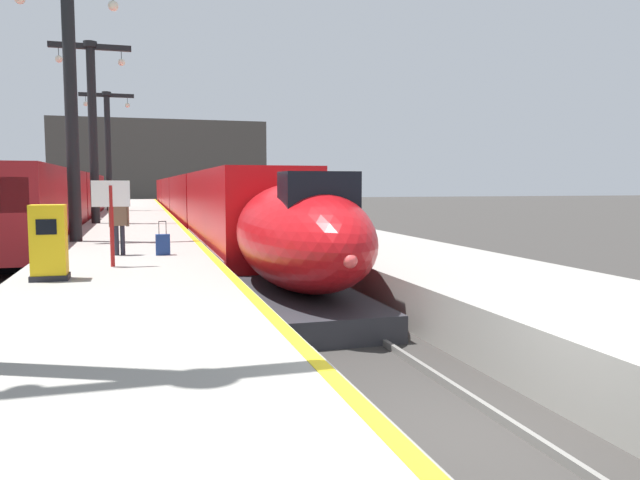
{
  "coord_description": "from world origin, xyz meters",
  "views": [
    {
      "loc": [
        -3.68,
        -6.4,
        3.09
      ],
      "look_at": [
        0.28,
        7.09,
        1.8
      ],
      "focal_mm": 34.47,
      "sensor_mm": 36.0,
      "label": 1
    }
  ],
  "objects_px": {
    "station_column_distant": "(108,139)",
    "passenger_near_edge": "(119,221)",
    "regional_train_adjacent": "(61,200)",
    "station_column_far": "(92,115)",
    "departure_info_board": "(111,206)",
    "ticket_machine_yellow": "(49,245)",
    "highspeed_train_main": "(190,199)",
    "rolling_suitcase": "(163,245)",
    "station_column_mid": "(70,83)"
  },
  "relations": [
    {
      "from": "station_column_far",
      "to": "station_column_distant",
      "type": "distance_m",
      "value": 16.09
    },
    {
      "from": "station_column_far",
      "to": "departure_info_board",
      "type": "xyz_separation_m",
      "value": [
        1.54,
        -18.02,
        -4.05
      ]
    },
    {
      "from": "station_column_mid",
      "to": "station_column_far",
      "type": "bearing_deg",
      "value": 90.0
    },
    {
      "from": "highspeed_train_main",
      "to": "station_column_distant",
      "type": "height_order",
      "value": "station_column_distant"
    },
    {
      "from": "highspeed_train_main",
      "to": "ticket_machine_yellow",
      "type": "distance_m",
      "value": 34.17
    },
    {
      "from": "highspeed_train_main",
      "to": "station_column_mid",
      "type": "relative_size",
      "value": 8.25
    },
    {
      "from": "ticket_machine_yellow",
      "to": "passenger_near_edge",
      "type": "bearing_deg",
      "value": 73.62
    },
    {
      "from": "station_column_mid",
      "to": "rolling_suitcase",
      "type": "bearing_deg",
      "value": -61.89
    },
    {
      "from": "regional_train_adjacent",
      "to": "passenger_near_edge",
      "type": "height_order",
      "value": "regional_train_adjacent"
    },
    {
      "from": "station_column_far",
      "to": "regional_train_adjacent",
      "type": "bearing_deg",
      "value": 113.66
    },
    {
      "from": "station_column_distant",
      "to": "passenger_near_edge",
      "type": "distance_m",
      "value": 31.93
    },
    {
      "from": "station_column_far",
      "to": "rolling_suitcase",
      "type": "xyz_separation_m",
      "value": [
        2.82,
        -15.82,
        -5.25
      ]
    },
    {
      "from": "regional_train_adjacent",
      "to": "ticket_machine_yellow",
      "type": "xyz_separation_m",
      "value": [
        2.55,
        -24.89,
        -0.34
      ]
    },
    {
      "from": "station_column_distant",
      "to": "rolling_suitcase",
      "type": "relative_size",
      "value": 9.17
    },
    {
      "from": "highspeed_train_main",
      "to": "station_column_far",
      "type": "relative_size",
      "value": 8.24
    },
    {
      "from": "departure_info_board",
      "to": "passenger_near_edge",
      "type": "bearing_deg",
      "value": 87.86
    },
    {
      "from": "ticket_machine_yellow",
      "to": "departure_info_board",
      "type": "bearing_deg",
      "value": 57.2
    },
    {
      "from": "highspeed_train_main",
      "to": "station_column_distant",
      "type": "relative_size",
      "value": 8.45
    },
    {
      "from": "highspeed_train_main",
      "to": "station_column_mid",
      "type": "bearing_deg",
      "value": -103.6
    },
    {
      "from": "rolling_suitcase",
      "to": "departure_info_board",
      "type": "bearing_deg",
      "value": -120.25
    },
    {
      "from": "station_column_far",
      "to": "station_column_distant",
      "type": "height_order",
      "value": "station_column_far"
    },
    {
      "from": "highspeed_train_main",
      "to": "passenger_near_edge",
      "type": "bearing_deg",
      "value": -98.27
    },
    {
      "from": "ticket_machine_yellow",
      "to": "station_column_far",
      "type": "bearing_deg",
      "value": 91.01
    },
    {
      "from": "station_column_mid",
      "to": "passenger_near_edge",
      "type": "bearing_deg",
      "value": -71.72
    },
    {
      "from": "ticket_machine_yellow",
      "to": "departure_info_board",
      "type": "height_order",
      "value": "departure_info_board"
    },
    {
      "from": "passenger_near_edge",
      "to": "ticket_machine_yellow",
      "type": "bearing_deg",
      "value": -106.38
    },
    {
      "from": "station_column_distant",
      "to": "passenger_near_edge",
      "type": "relative_size",
      "value": 5.33
    },
    {
      "from": "station_column_distant",
      "to": "passenger_near_edge",
      "type": "height_order",
      "value": "station_column_distant"
    },
    {
      "from": "station_column_mid",
      "to": "highspeed_train_main",
      "type": "bearing_deg",
      "value": 76.4
    },
    {
      "from": "rolling_suitcase",
      "to": "station_column_far",
      "type": "bearing_deg",
      "value": 100.12
    },
    {
      "from": "regional_train_adjacent",
      "to": "station_column_distant",
      "type": "xyz_separation_m",
      "value": [
        2.2,
        11.06,
        4.35
      ]
    },
    {
      "from": "station_column_distant",
      "to": "highspeed_train_main",
      "type": "bearing_deg",
      "value": -20.75
    },
    {
      "from": "rolling_suitcase",
      "to": "passenger_near_edge",
      "type": "bearing_deg",
      "value": 164.44
    },
    {
      "from": "station_column_distant",
      "to": "station_column_mid",
      "type": "bearing_deg",
      "value": -90.0
    },
    {
      "from": "passenger_near_edge",
      "to": "station_column_mid",
      "type": "bearing_deg",
      "value": 108.28
    },
    {
      "from": "regional_train_adjacent",
      "to": "highspeed_train_main",
      "type": "bearing_deg",
      "value": 47.46
    },
    {
      "from": "regional_train_adjacent",
      "to": "passenger_near_edge",
      "type": "distance_m",
      "value": 20.87
    },
    {
      "from": "highspeed_train_main",
      "to": "departure_info_board",
      "type": "bearing_deg",
      "value": -97.79
    },
    {
      "from": "regional_train_adjacent",
      "to": "station_column_mid",
      "type": "bearing_deg",
      "value": -81.95
    },
    {
      "from": "station_column_mid",
      "to": "ticket_machine_yellow",
      "type": "distance_m",
      "value": 10.51
    },
    {
      "from": "station_column_distant",
      "to": "ticket_machine_yellow",
      "type": "relative_size",
      "value": 5.63
    },
    {
      "from": "highspeed_train_main",
      "to": "departure_info_board",
      "type": "relative_size",
      "value": 35.89
    },
    {
      "from": "station_column_distant",
      "to": "rolling_suitcase",
      "type": "distance_m",
      "value": 32.44
    },
    {
      "from": "highspeed_train_main",
      "to": "passenger_near_edge",
      "type": "xyz_separation_m",
      "value": [
        -4.26,
        -29.34,
        0.07
      ]
    },
    {
      "from": "rolling_suitcase",
      "to": "ticket_machine_yellow",
      "type": "distance_m",
      "value": 4.76
    },
    {
      "from": "departure_info_board",
      "to": "highspeed_train_main",
      "type": "bearing_deg",
      "value": 82.21
    },
    {
      "from": "regional_train_adjacent",
      "to": "rolling_suitcase",
      "type": "bearing_deg",
      "value": -76.45
    },
    {
      "from": "regional_train_adjacent",
      "to": "station_column_distant",
      "type": "relative_size",
      "value": 4.07
    },
    {
      "from": "station_column_mid",
      "to": "passenger_near_edge",
      "type": "xyz_separation_m",
      "value": [
        1.64,
        -4.96,
        -4.55
      ]
    },
    {
      "from": "station_column_far",
      "to": "passenger_near_edge",
      "type": "height_order",
      "value": "station_column_far"
    }
  ]
}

